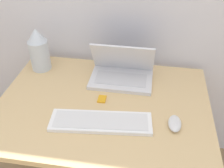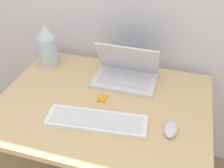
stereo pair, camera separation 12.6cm
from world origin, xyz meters
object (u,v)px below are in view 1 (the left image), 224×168
object	(u,v)px
keyboard	(101,122)
vase	(39,50)
mouse	(175,123)
laptop	(122,72)
mp3_player	(102,99)

from	to	relation	value
keyboard	vase	size ratio (longest dim) A/B	1.86
vase	mouse	bearing A→B (deg)	-25.14
laptop	vase	size ratio (longest dim) A/B	1.34
keyboard	mp3_player	world-z (taller)	keyboard
laptop	vase	bearing A→B (deg)	175.86
laptop	mouse	xyz separation A→B (m)	(0.28, -0.32, -0.03)
keyboard	mouse	world-z (taller)	mouse
laptop	mp3_player	distance (m)	0.21
mouse	mp3_player	xyz separation A→B (m)	(-0.35, 0.13, -0.01)
laptop	mouse	world-z (taller)	laptop
mouse	mp3_player	world-z (taller)	mouse
keyboard	vase	xyz separation A→B (m)	(-0.43, 0.39, 0.11)
mouse	vase	size ratio (longest dim) A/B	0.42
laptop	mp3_player	xyz separation A→B (m)	(-0.07, -0.20, -0.04)
laptop	mouse	bearing A→B (deg)	-48.94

